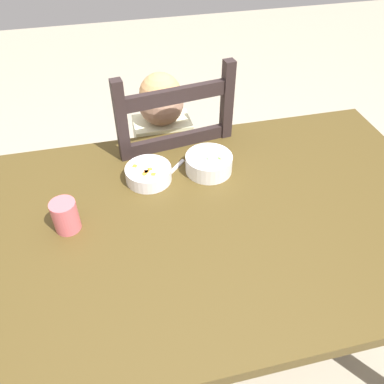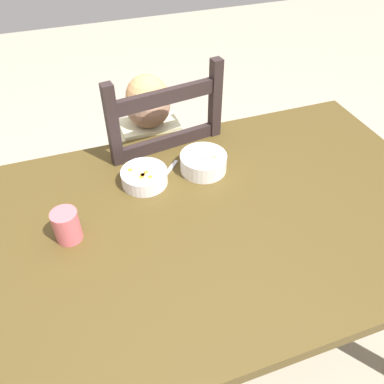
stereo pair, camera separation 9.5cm
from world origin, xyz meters
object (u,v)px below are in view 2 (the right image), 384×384
object	(u,v)px
dining_table	(201,239)
drinking_cup	(67,226)
child_figure	(153,155)
spoon	(164,176)
dining_chair	(157,183)
bowl_of_peas	(203,162)
bowl_of_carrots	(144,176)

from	to	relation	value
dining_table	drinking_cup	size ratio (longest dim) A/B	16.17
child_figure	spoon	bearing A→B (deg)	-97.14
dining_chair	drinking_cup	world-z (taller)	dining_chair
spoon	bowl_of_peas	bearing A→B (deg)	-1.71
dining_chair	child_figure	bearing A→B (deg)	-160.96
dining_table	bowl_of_peas	bearing A→B (deg)	68.28
dining_table	spoon	bearing A→B (deg)	103.98
bowl_of_peas	spoon	distance (m)	0.14
child_figure	dining_chair	bearing A→B (deg)	19.04
drinking_cup	bowl_of_carrots	bearing A→B (deg)	31.94
child_figure	spoon	distance (m)	0.32
dining_chair	spoon	distance (m)	0.41
dining_table	bowl_of_peas	distance (m)	0.26
dining_table	dining_chair	world-z (taller)	dining_chair
dining_table	drinking_cup	bearing A→B (deg)	172.38
dining_table	dining_chair	size ratio (longest dim) A/B	1.47
bowl_of_carrots	child_figure	bearing A→B (deg)	70.90
dining_table	bowl_of_peas	world-z (taller)	bowl_of_peas
bowl_of_carrots	bowl_of_peas	bearing A→B (deg)	0.02
dining_chair	spoon	bearing A→B (deg)	-98.63
child_figure	bowl_of_peas	distance (m)	0.34
dining_table	child_figure	bearing A→B (deg)	91.97
drinking_cup	spoon	bearing A→B (deg)	27.03
dining_chair	bowl_of_carrots	bearing A→B (deg)	-110.33
dining_table	dining_chair	distance (m)	0.54
dining_chair	bowl_of_peas	world-z (taller)	dining_chair
dining_table	drinking_cup	xyz separation A→B (m)	(-0.38, 0.05, 0.14)
child_figure	bowl_of_carrots	xyz separation A→B (m)	(-0.10, -0.29, 0.15)
child_figure	bowl_of_peas	size ratio (longest dim) A/B	6.26
spoon	dining_table	bearing A→B (deg)	-76.02
child_figure	bowl_of_carrots	distance (m)	0.34
dining_chair	dining_table	bearing A→B (deg)	-88.95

